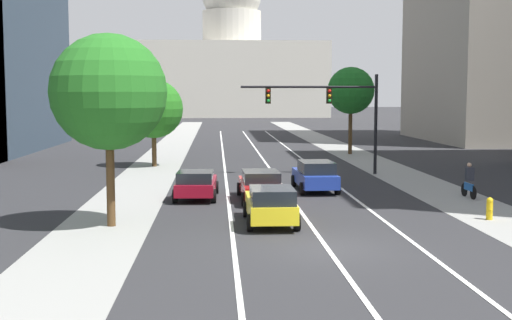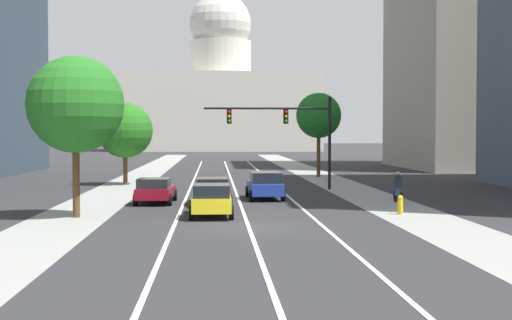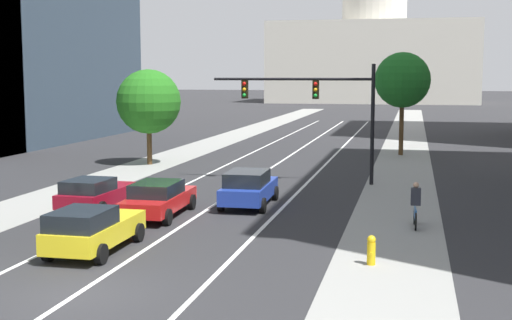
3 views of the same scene
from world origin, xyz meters
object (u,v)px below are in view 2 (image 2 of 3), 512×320
Objects in this scene: car_blue at (265,185)px; car_red at (212,190)px; car_yellow at (211,200)px; street_tree_near_left at (125,130)px; street_tree_mid_left at (76,105)px; fire_hydrant at (400,205)px; traffic_signal_mast at (288,125)px; cyclist at (398,188)px; car_crimson at (155,190)px; capitol_building at (221,98)px; street_tree_near_right at (319,116)px.

car_blue is 0.95× the size of car_red.
car_yellow is 22.55m from street_tree_near_left.
street_tree_mid_left reaches higher than car_yellow.
car_red is at bearing 148.13° from fire_hydrant.
street_tree_mid_left is (-11.18, -16.08, 0.73)m from traffic_signal_mast.
traffic_signal_mast is (5.11, 16.15, 3.55)m from car_yellow.
traffic_signal_mast is (2.07, 7.21, 3.52)m from car_blue.
street_tree_near_left reaches higher than cyclist.
cyclist reaches higher than car_crimson.
car_crimson is at bearing -92.17° from capitol_building.
traffic_signal_mast is 12.63m from street_tree_near_left.
capitol_building is 5.70× the size of street_tree_near_right.
car_crimson is 15.46m from street_tree_near_left.
street_tree_mid_left reaches higher than car_red.
street_tree_near_left is at bearing 35.65° from car_blue.
car_red is (-1.52, -121.36, -10.50)m from capitol_building.
capitol_building reaches higher than car_crimson.
capitol_building reaches higher than fire_hydrant.
cyclist is at bearing -87.67° from street_tree_near_right.
car_yellow is at bearing 178.40° from car_red.
car_crimson is at bearing 85.00° from cyclist.
fire_hydrant is at bearing -123.46° from car_red.
street_tree_near_left is at bearing 14.97° from car_crimson.
capitol_building is 121.21m from car_crimson.
car_yellow is 11.80m from cyclist.
fire_hydrant is at bearing -76.68° from traffic_signal_mast.
street_tree_near_left is at bearing 126.00° from fire_hydrant.
traffic_signal_mast is at bearing -38.41° from car_crimson.
street_tree_mid_left is at bearing -116.69° from street_tree_near_right.
car_blue reaches higher than car_crimson.
capitol_building is 9.02× the size of car_blue.
cyclist is at bearing 77.06° from fire_hydrant.
fire_hydrant is at bearing 1.63° from street_tree_mid_left.
street_tree_near_left reaches higher than car_yellow.
car_blue is 5.04× the size of fire_hydrant.
car_crimson is (-4.56, -120.67, -10.52)m from capitol_building.
traffic_signal_mast is at bearing -24.57° from street_tree_near_left.
fire_hydrant is (8.81, -5.48, -0.28)m from car_red.
street_tree_near_right reaches higher than cyclist.
car_red is at bearing 132.93° from car_blue.
fire_hydrant is (3.71, -15.66, -3.88)m from traffic_signal_mast.
capitol_building reaches higher than car_red.
car_crimson is at bearing 65.29° from street_tree_mid_left.
capitol_building reaches higher than car_blue.
cyclist is (8.58, -121.22, -10.40)m from capitol_building.
car_crimson is at bearing 152.54° from fire_hydrant.
cyclist reaches higher than car_blue.
street_tree_near_right reaches higher than car_yellow.
capitol_building is 6.86× the size of street_tree_near_left.
cyclist is 17.78m from street_tree_mid_left.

